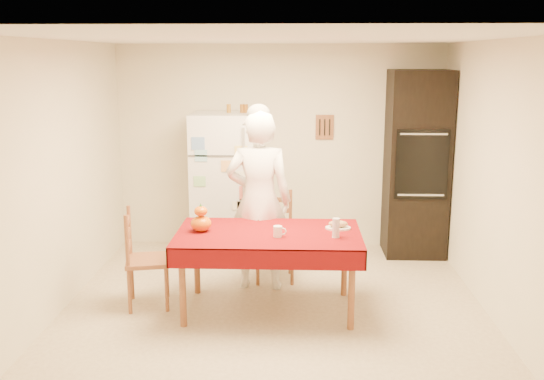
# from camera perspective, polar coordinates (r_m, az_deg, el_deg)

# --- Properties ---
(floor) EXTENTS (4.50, 4.50, 0.00)m
(floor) POSITION_cam_1_polar(r_m,az_deg,el_deg) (5.71, 0.09, -11.84)
(floor) COLOR tan
(floor) RESTS_ON ground
(room_shell) EXTENTS (4.02, 4.52, 2.51)m
(room_shell) POSITION_cam_1_polar(r_m,az_deg,el_deg) (5.25, 0.10, 4.51)
(room_shell) COLOR beige
(room_shell) RESTS_ON ground
(refrigerator) EXTENTS (0.75, 0.74, 1.70)m
(refrigerator) POSITION_cam_1_polar(r_m,az_deg,el_deg) (7.28, -4.47, 0.56)
(refrigerator) COLOR white
(refrigerator) RESTS_ON floor
(oven_cabinet) EXTENTS (0.70, 0.62, 2.20)m
(oven_cabinet) POSITION_cam_1_polar(r_m,az_deg,el_deg) (7.37, 13.44, 2.38)
(oven_cabinet) COLOR black
(oven_cabinet) RESTS_ON floor
(dining_table) EXTENTS (1.70, 1.00, 0.76)m
(dining_table) POSITION_cam_1_polar(r_m,az_deg,el_deg) (5.61, -0.33, -4.69)
(dining_table) COLOR brown
(dining_table) RESTS_ON floor
(chair_far) EXTENTS (0.45, 0.43, 0.95)m
(chair_far) POSITION_cam_1_polar(r_m,az_deg,el_deg) (6.50, 0.21, -4.00)
(chair_far) COLOR brown
(chair_far) RESTS_ON floor
(chair_left) EXTENTS (0.48, 0.49, 0.95)m
(chair_left) POSITION_cam_1_polar(r_m,az_deg,el_deg) (5.90, -12.26, -6.01)
(chair_left) COLOR brown
(chair_left) RESTS_ON floor
(seated_woman) EXTENTS (0.68, 0.46, 1.84)m
(seated_woman) POSITION_cam_1_polar(r_m,az_deg,el_deg) (6.13, -1.24, -1.03)
(seated_woman) COLOR white
(seated_woman) RESTS_ON floor
(coffee_mug) EXTENTS (0.08, 0.08, 0.10)m
(coffee_mug) POSITION_cam_1_polar(r_m,az_deg,el_deg) (5.45, 0.54, -3.92)
(coffee_mug) COLOR white
(coffee_mug) RESTS_ON dining_table
(pumpkin_lower) EXTENTS (0.19, 0.19, 0.14)m
(pumpkin_lower) POSITION_cam_1_polar(r_m,az_deg,el_deg) (5.65, -6.69, -3.16)
(pumpkin_lower) COLOR #C53504
(pumpkin_lower) RESTS_ON dining_table
(pumpkin_upper) EXTENTS (0.12, 0.12, 0.09)m
(pumpkin_upper) POSITION_cam_1_polar(r_m,az_deg,el_deg) (5.62, -6.72, -1.99)
(pumpkin_upper) COLOR #EA4505
(pumpkin_upper) RESTS_ON pumpkin_lower
(wine_glass) EXTENTS (0.07, 0.07, 0.18)m
(wine_glass) POSITION_cam_1_polar(r_m,az_deg,el_deg) (5.45, 6.04, -3.56)
(wine_glass) COLOR silver
(wine_glass) RESTS_ON dining_table
(bread_plate) EXTENTS (0.24, 0.24, 0.02)m
(bread_plate) POSITION_cam_1_polar(r_m,az_deg,el_deg) (5.74, 6.23, -3.57)
(bread_plate) COLOR white
(bread_plate) RESTS_ON dining_table
(bread_loaf) EXTENTS (0.18, 0.10, 0.06)m
(bread_loaf) POSITION_cam_1_polar(r_m,az_deg,el_deg) (5.73, 6.24, -3.18)
(bread_loaf) COLOR #A58151
(bread_loaf) RESTS_ON bread_plate
(spice_jar_left) EXTENTS (0.05, 0.05, 0.10)m
(spice_jar_left) POSITION_cam_1_polar(r_m,az_deg,el_deg) (7.20, -4.10, 7.67)
(spice_jar_left) COLOR #99651B
(spice_jar_left) RESTS_ON refrigerator
(spice_jar_mid) EXTENTS (0.05, 0.05, 0.10)m
(spice_jar_mid) POSITION_cam_1_polar(r_m,az_deg,el_deg) (7.18, -2.83, 7.67)
(spice_jar_mid) COLOR brown
(spice_jar_mid) RESTS_ON refrigerator
(spice_jar_right) EXTENTS (0.05, 0.05, 0.10)m
(spice_jar_right) POSITION_cam_1_polar(r_m,az_deg,el_deg) (7.18, -2.47, 7.67)
(spice_jar_right) COLOR brown
(spice_jar_right) RESTS_ON refrigerator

